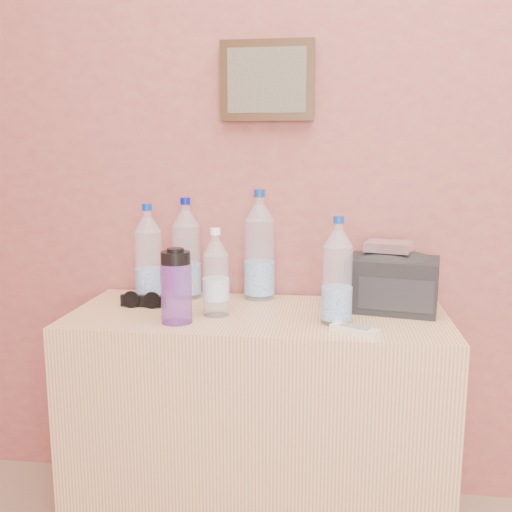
# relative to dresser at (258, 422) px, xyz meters

# --- Properties ---
(picture_frame) EXTENTS (0.30, 0.03, 0.25)m
(picture_frame) POSITION_rel_dresser_xyz_m (-0.00, 0.23, 1.05)
(picture_frame) COLOR #382311
(picture_frame) RESTS_ON room_shell
(dresser) EXTENTS (1.12, 0.47, 0.70)m
(dresser) POSITION_rel_dresser_xyz_m (0.00, 0.00, 0.00)
(dresser) COLOR tan
(dresser) RESTS_ON ground
(pet_large_a) EXTENTS (0.09, 0.09, 0.32)m
(pet_large_a) POSITION_rel_dresser_xyz_m (-0.36, 0.09, 0.49)
(pet_large_a) COLOR white
(pet_large_a) RESTS_ON dresser
(pet_large_b) EXTENTS (0.09, 0.09, 0.33)m
(pet_large_b) POSITION_rel_dresser_xyz_m (-0.26, 0.16, 0.50)
(pet_large_b) COLOR white
(pet_large_b) RESTS_ON dresser
(pet_large_c) EXTENTS (0.10, 0.10, 0.36)m
(pet_large_c) POSITION_rel_dresser_xyz_m (-0.02, 0.18, 0.51)
(pet_large_c) COLOR white
(pet_large_c) RESTS_ON dresser
(pet_large_d) EXTENTS (0.08, 0.08, 0.30)m
(pet_large_d) POSITION_rel_dresser_xyz_m (0.23, -0.07, 0.48)
(pet_large_d) COLOR silver
(pet_large_d) RESTS_ON dresser
(pet_small) EXTENTS (0.07, 0.07, 0.26)m
(pet_small) POSITION_rel_dresser_xyz_m (-0.12, -0.04, 0.46)
(pet_small) COLOR silver
(pet_small) RESTS_ON dresser
(nalgene_bottle) EXTENTS (0.09, 0.09, 0.21)m
(nalgene_bottle) POSITION_rel_dresser_xyz_m (-0.21, -0.13, 0.45)
(nalgene_bottle) COLOR purple
(nalgene_bottle) RESTS_ON dresser
(sunglasses) EXTENTS (0.14, 0.05, 0.04)m
(sunglasses) POSITION_rel_dresser_xyz_m (-0.36, 0.02, 0.37)
(sunglasses) COLOR black
(sunglasses) RESTS_ON dresser
(ac_remote) EXTENTS (0.14, 0.10, 0.02)m
(ac_remote) POSITION_rel_dresser_xyz_m (0.28, -0.16, 0.36)
(ac_remote) COLOR white
(ac_remote) RESTS_ON dresser
(toiletry_bag) EXTENTS (0.30, 0.24, 0.18)m
(toiletry_bag) POSITION_rel_dresser_xyz_m (0.40, 0.10, 0.44)
(toiletry_bag) COLOR black
(toiletry_bag) RESTS_ON dresser
(foil_packet) EXTENTS (0.16, 0.14, 0.03)m
(foil_packet) POSITION_rel_dresser_xyz_m (0.39, 0.10, 0.55)
(foil_packet) COLOR silver
(foil_packet) RESTS_ON toiletry_bag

